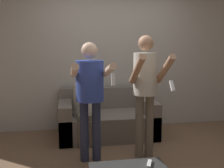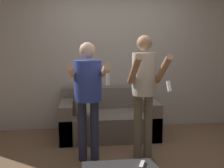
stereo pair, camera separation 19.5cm
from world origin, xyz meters
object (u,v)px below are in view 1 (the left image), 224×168
Objects in this scene: person_standing_right at (146,84)px; remote_on_table at (149,164)px; person_standing_left at (90,88)px; person_seated at (84,103)px; couch at (107,120)px.

person_standing_right is 1.17m from remote_on_table.
person_standing_left reaches higher than remote_on_table.
person_standing_right is at bearing 75.63° from remote_on_table.
person_standing_left is at bearing -179.76° from person_standing_right.
person_seated is at bearing 91.75° from person_standing_left.
person_standing_left is at bearing -110.64° from couch.
person_standing_right is (0.72, 0.00, 0.04)m from person_standing_left.
couch is at bearing 93.52° from remote_on_table.
person_seated is (-0.74, 0.76, -0.39)m from person_standing_right.
person_seated is (-0.02, 0.76, -0.36)m from person_standing_left.
couch is 1.90m from remote_on_table.
person_standing_right is 1.13m from person_seated.
person_standing_right reaches higher than remote_on_table.
remote_on_table is (0.50, -1.71, -0.24)m from person_seated.
remote_on_table is (0.48, -0.95, -0.60)m from person_standing_left.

